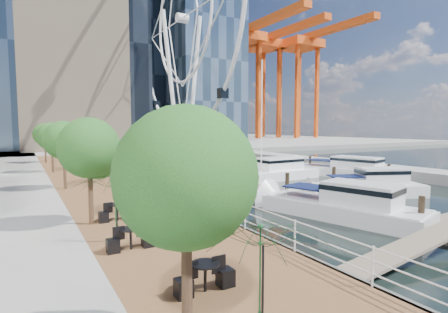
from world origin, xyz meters
name	(u,v)px	position (x,y,z in m)	size (l,w,h in m)	color
ground	(346,231)	(0.00, 0.00, 0.00)	(520.00, 520.00, 0.00)	black
boardwalk	(100,190)	(-9.00, 15.00, 0.50)	(6.00, 60.00, 1.00)	brown
seawall	(139,187)	(-6.00, 15.00, 0.50)	(0.25, 60.00, 1.00)	#595954
land_far	(74,142)	(0.00, 102.00, 0.50)	(200.00, 114.00, 1.00)	gray
breakwater	(328,163)	(20.00, 20.00, 0.50)	(4.00, 60.00, 1.00)	gray
pier	(183,151)	(14.00, 52.00, 0.50)	(14.00, 12.00, 1.00)	gray
railing	(138,174)	(-6.10, 15.00, 1.52)	(0.10, 60.00, 1.05)	white
floating_docks	(316,182)	(7.97, 9.98, 0.49)	(16.00, 34.00, 2.60)	#6D6051
ferris_wheel	(182,19)	(14.00, 52.00, 25.92)	(5.80, 45.60, 47.80)	white
port_cranes	(267,88)	(67.67, 95.67, 20.00)	(40.00, 52.00, 38.00)	#D84C14
street_trees	(64,140)	(-11.40, 14.00, 4.29)	(2.60, 42.60, 4.60)	#3F2B1C
cafe_tables	(162,255)	(-10.40, -2.00, 1.37)	(2.50, 13.70, 0.74)	black
yacht_foreground	(369,196)	(8.42, 5.09, 0.00)	(2.40, 8.96, 2.15)	white
pedestrian_near	(181,202)	(-7.64, 2.97, 1.77)	(0.56, 0.37, 1.53)	#44465B
pedestrian_mid	(104,165)	(-7.88, 18.86, 1.94)	(0.92, 0.71, 1.88)	gray
pedestrian_far	(66,158)	(-9.87, 27.34, 1.99)	(1.16, 0.48, 1.98)	#373D45
moored_yachts	(284,183)	(7.21, 13.34, 0.00)	(21.48, 33.56, 11.50)	white
cafe_seating	(187,250)	(-10.54, -4.08, 2.20)	(4.62, 15.40, 2.60)	#0E351F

